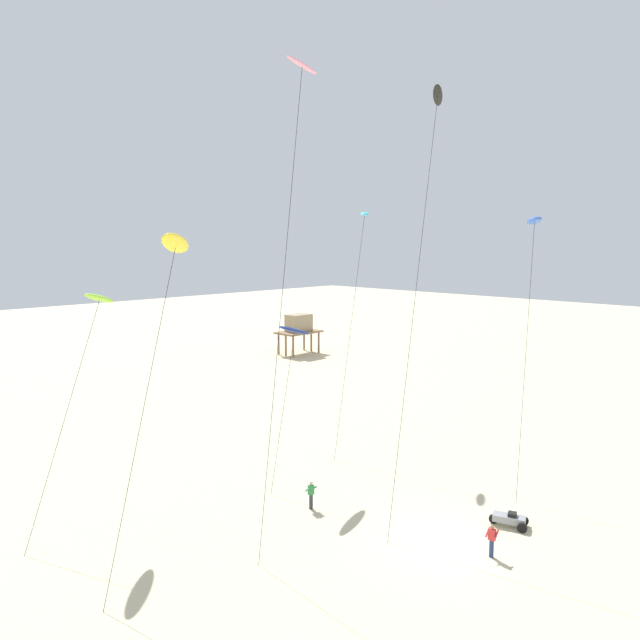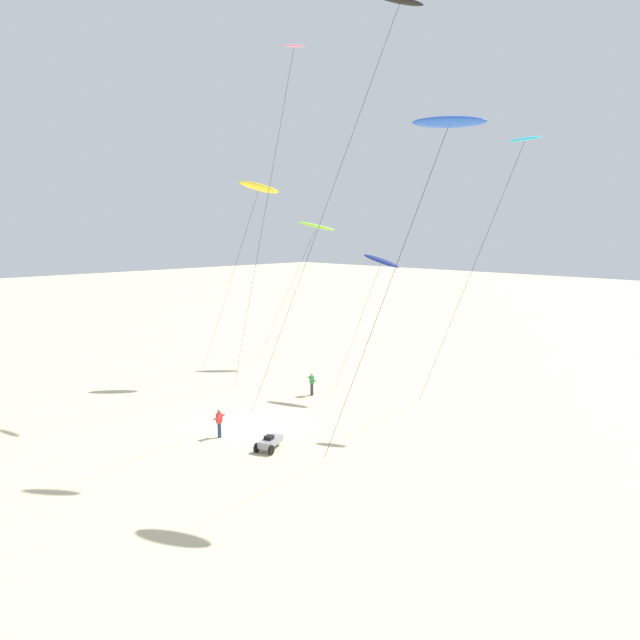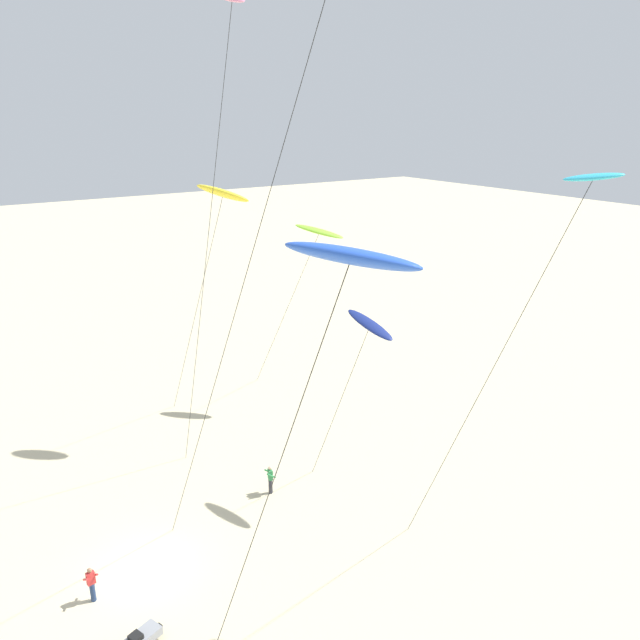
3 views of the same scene
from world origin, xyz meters
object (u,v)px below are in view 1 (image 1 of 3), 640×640
Objects in this scene: kite_flyer_middle at (492,540)px; kite_black at (437,105)px; kite_yellow at (175,245)px; kite_lime at (99,299)px; kite_cyan at (364,218)px; kite_blue at (535,222)px; stilt_house at (299,326)px; beach_buggy at (510,519)px; kite_navy at (294,331)px; kite_pink at (301,80)px; kite_flyer_nearest at (311,494)px.

kite_black is at bearing 51.93° from kite_flyer_middle.
kite_black is at bearing -12.65° from kite_yellow.
kite_cyan reaches higher than kite_lime.
kite_blue is at bearing -32.40° from kite_lime.
kite_black reaches higher than kite_yellow.
stilt_house is 2.88× the size of beach_buggy.
kite_lime is 11.96m from kite_navy.
kite_yellow is at bearing -85.27° from kite_lime.
kite_black is at bearing -8.69° from kite_pink.
kite_black is (-6.00, 3.77, 6.96)m from kite_blue.
kite_flyer_nearest is (-14.72, 5.89, -15.79)m from kite_blue.
kite_lime is at bearing 119.66° from kite_flyer_middle.
kite_yellow reaches higher than stilt_house.
kite_black reaches higher than kite_flyer_middle.
kite_flyer_nearest is at bearing 123.33° from beach_buggy.
kite_black is (-3.45, -8.58, 6.46)m from kite_cyan.
kite_lime is at bearing 158.64° from kite_navy.
beach_buggy is at bearing -38.38° from kite_yellow.
kite_blue is 1.66× the size of kite_navy.
kite_cyan is 21.33m from kite_flyer_nearest.
kite_blue reaches higher than kite_lime.
kite_cyan is (19.68, 4.94, 1.94)m from kite_yellow.
kite_pink is at bearing 111.77° from kite_flyer_middle.
kite_cyan is at bearing 27.72° from kite_pink.
beach_buggy is at bearing -56.67° from kite_flyer_nearest.
stilt_house is at bearing 59.28° from beach_buggy.
kite_flyer_middle is at bearing -120.34° from kite_cyan.
kite_yellow is 1.26× the size of kite_lime.
beach_buggy is at bearing -76.39° from kite_navy.
kite_yellow is at bearing -164.74° from kite_navy.
kite_cyan is 23.75m from beach_buggy.
kite_flyer_middle is at bearing -91.10° from kite_navy.
kite_black is 11.66× the size of beach_buggy.
kite_navy is 0.42× the size of kite_black.
kite_blue is 23.47m from kite_yellow.
kite_lime reaches higher than kite_flyer_nearest.
kite_yellow is at bearing 141.62° from beach_buggy.
kite_black is (5.93, -6.45, 13.97)m from kite_navy.
kite_blue is at bearing -40.59° from kite_navy.
kite_black is (16.22, -3.64, 8.41)m from kite_yellow.
kite_pink is 1.38× the size of kite_cyan.
stilt_house is 51.87m from beach_buggy.
stilt_house is (40.61, 26.67, -8.30)m from kite_lime.
kite_lime is 0.72× the size of kite_cyan.
kite_pink reaches higher than kite_navy.
kite_flyer_middle is 54.42m from stilt_house.
kite_navy is (10.88, -4.26, -2.53)m from kite_lime.
kite_blue is 46.62m from stilt_house.
kite_blue is at bearing -113.40° from stilt_house.
kite_flyer_middle is (-0.28, -14.37, -8.78)m from kite_navy.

